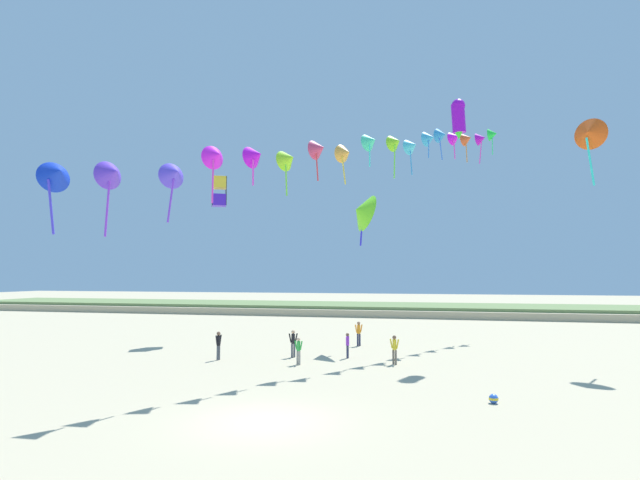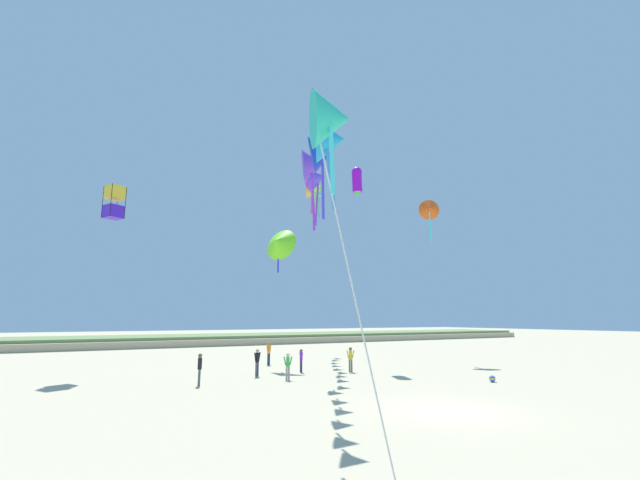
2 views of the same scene
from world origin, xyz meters
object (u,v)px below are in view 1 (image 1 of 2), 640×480
object	(u,v)px
large_kite_low_lead	(589,133)
large_kite_high_solo	(458,117)
person_far_left	(293,342)
beach_ball	(494,399)
person_mid_center	(359,332)
large_kite_outer_drift	(361,211)
person_far_center	(218,344)
person_near_right	(394,348)
person_far_right	(348,344)
person_near_left	(299,349)
large_kite_mid_trail	(219,191)

from	to	relation	value
large_kite_low_lead	large_kite_high_solo	bearing A→B (deg)	173.82
person_far_left	beach_ball	xyz separation A→B (m)	(10.63, -8.65, -0.77)
person_mid_center	large_kite_outer_drift	distance (m)	8.46
beach_ball	large_kite_outer_drift	bearing A→B (deg)	117.70
large_kite_high_solo	person_far_center	bearing A→B (deg)	-158.66
person_near_right	person_far_right	bearing A→B (deg)	152.92
person_near_left	person_mid_center	distance (m)	8.31
person_near_right	large_kite_low_lead	world-z (taller)	large_kite_low_lead
person_far_left	large_kite_low_lead	bearing A→B (deg)	8.90
person_near_right	large_kite_mid_trail	world-z (taller)	large_kite_mid_trail
large_kite_mid_trail	large_kite_outer_drift	size ratio (longest dim) A/B	0.61
person_far_right	person_far_center	world-z (taller)	person_far_center
person_near_right	large_kite_high_solo	world-z (taller)	large_kite_high_solo
large_kite_outer_drift	large_kite_low_lead	bearing A→B (deg)	-9.15
person_near_right	person_far_right	world-z (taller)	person_near_right
person_near_right	beach_ball	world-z (taller)	person_near_right
person_far_right	large_kite_low_lead	distance (m)	19.13
person_near_right	large_kite_high_solo	bearing A→B (deg)	49.73
person_mid_center	person_far_left	world-z (taller)	person_mid_center
person_far_left	large_kite_high_solo	xyz separation A→B (m)	(10.07, 3.55, 14.24)
large_kite_low_lead	person_mid_center	bearing A→B (deg)	168.42
person_far_left	person_far_center	world-z (taller)	person_far_center
person_near_right	large_kite_high_solo	distance (m)	15.47
large_kite_high_solo	large_kite_outer_drift	xyz separation A→B (m)	(-6.61, 1.46, -5.78)
person_far_right	large_kite_mid_trail	size ratio (longest dim) A/B	0.63
large_kite_low_lead	large_kite_high_solo	size ratio (longest dim) A/B	1.56
large_kite_low_lead	large_kite_outer_drift	world-z (taller)	large_kite_low_lead
person_far_center	large_kite_high_solo	bearing A→B (deg)	21.34
person_far_left	large_kite_mid_trail	bearing A→B (deg)	138.94
large_kite_low_lead	person_near_left	bearing A→B (deg)	-162.93
person_mid_center	person_far_left	distance (m)	6.50
large_kite_mid_trail	large_kite_high_solo	bearing A→B (deg)	-11.44
large_kite_low_lead	large_kite_mid_trail	size ratio (longest dim) A/B	1.75
person_near_right	person_far_center	bearing A→B (deg)	-174.90
person_mid_center	large_kite_outer_drift	bearing A→B (deg)	-63.27
person_near_left	large_kite_low_lead	xyz separation A→B (m)	(16.54, 5.08, 12.53)
person_near_left	person_far_center	bearing A→B (deg)	175.53
person_far_right	person_far_center	distance (m)	7.64
person_far_center	person_mid_center	bearing A→B (deg)	47.06
person_near_right	person_far_left	distance (m)	6.27
person_near_left	large_kite_low_lead	world-z (taller)	large_kite_low_lead
person_far_center	large_kite_mid_trail	size ratio (longest dim) A/B	0.70
person_far_left	large_kite_mid_trail	size ratio (longest dim) A/B	0.70
person_mid_center	beach_ball	size ratio (longest dim) A/B	4.72
person_near_right	large_kite_outer_drift	world-z (taller)	large_kite_outer_drift
person_far_center	beach_ball	xyz separation A→B (m)	(14.63, -6.71, -0.78)
beach_ball	person_mid_center	bearing A→B (deg)	117.65
person_mid_center	person_far_center	distance (m)	10.44
beach_ball	person_far_left	bearing A→B (deg)	140.88
large_kite_outer_drift	beach_ball	world-z (taller)	large_kite_outer_drift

